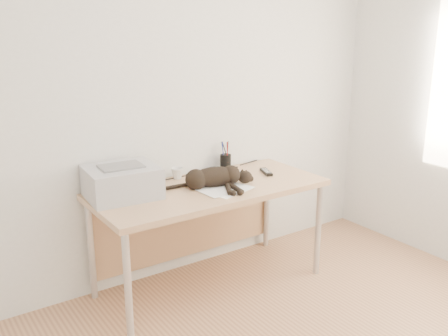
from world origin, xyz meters
TOP-DOWN VIEW (x-y plane):
  - wall_back at (0.00, 1.75)m, footprint 3.50×0.00m
  - desk at (0.00, 1.48)m, footprint 1.60×0.70m
  - printer at (-0.57, 1.53)m, footprint 0.47×0.41m
  - papers at (0.05, 1.27)m, footprint 0.37×0.30m
  - cat at (0.01, 1.37)m, footprint 0.61×0.40m
  - mug at (-0.09, 1.67)m, footprint 0.12×0.12m
  - pen_cup at (0.33, 1.68)m, footprint 0.08×0.08m
  - remote_grey at (0.26, 1.64)m, footprint 0.09×0.20m
  - remote_black at (0.52, 1.42)m, footprint 0.11×0.18m
  - mouse at (0.37, 1.50)m, footprint 0.09×0.12m
  - cable_tangle at (0.00, 1.70)m, footprint 1.36×0.08m

SIDE VIEW (x-z plane):
  - desk at x=0.00m, z-range 0.24..0.98m
  - papers at x=0.05m, z-range 0.74..0.75m
  - cable_tangle at x=0.00m, z-range 0.74..0.75m
  - remote_black at x=0.52m, z-range 0.74..0.76m
  - remote_grey at x=0.26m, z-range 0.74..0.76m
  - mouse at x=0.37m, z-range 0.74..0.78m
  - mug at x=-0.09m, z-range 0.74..0.82m
  - pen_cup at x=0.33m, z-range 0.69..0.91m
  - cat at x=0.01m, z-range 0.73..0.88m
  - printer at x=-0.57m, z-range 0.74..0.94m
  - wall_back at x=0.00m, z-range -0.45..3.05m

